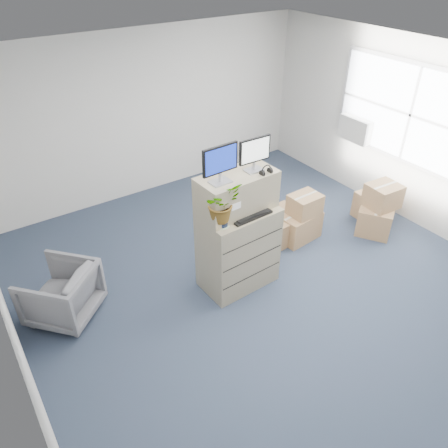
{
  "coord_description": "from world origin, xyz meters",
  "views": [
    {
      "loc": [
        -2.96,
        -3.18,
        4.01
      ],
      "look_at": [
        -0.53,
        0.4,
        1.09
      ],
      "focal_mm": 35.0,
      "sensor_mm": 36.0,
      "label": 1
    }
  ],
  "objects_px": {
    "filing_cabinet_lower": "(238,248)",
    "office_chair": "(61,291)",
    "monitor_right": "(255,153)",
    "water_bottle": "(238,199)",
    "monitor_left": "(220,162)",
    "keyboard": "(250,215)",
    "potted_plant": "(221,207)"
  },
  "relations": [
    {
      "from": "water_bottle",
      "to": "monitor_right",
      "type": "bearing_deg",
      "value": -10.97
    },
    {
      "from": "monitor_right",
      "to": "keyboard",
      "type": "height_order",
      "value": "monitor_right"
    },
    {
      "from": "office_chair",
      "to": "filing_cabinet_lower",
      "type": "bearing_deg",
      "value": 119.99
    },
    {
      "from": "water_bottle",
      "to": "office_chair",
      "type": "bearing_deg",
      "value": 163.68
    },
    {
      "from": "monitor_right",
      "to": "water_bottle",
      "type": "xyz_separation_m",
      "value": [
        -0.19,
        0.04,
        -0.58
      ]
    },
    {
      "from": "monitor_left",
      "to": "water_bottle",
      "type": "distance_m",
      "value": 0.68
    },
    {
      "from": "filing_cabinet_lower",
      "to": "office_chair",
      "type": "height_order",
      "value": "filing_cabinet_lower"
    },
    {
      "from": "monitor_right",
      "to": "water_bottle",
      "type": "relative_size",
      "value": 1.56
    },
    {
      "from": "monitor_left",
      "to": "office_chair",
      "type": "xyz_separation_m",
      "value": [
        -1.87,
        0.69,
        -1.48
      ]
    },
    {
      "from": "filing_cabinet_lower",
      "to": "office_chair",
      "type": "bearing_deg",
      "value": 159.7
    },
    {
      "from": "water_bottle",
      "to": "office_chair",
      "type": "xyz_separation_m",
      "value": [
        -2.17,
        0.64,
        -0.88
      ]
    },
    {
      "from": "monitor_left",
      "to": "keyboard",
      "type": "height_order",
      "value": "monitor_left"
    },
    {
      "from": "potted_plant",
      "to": "office_chair",
      "type": "bearing_deg",
      "value": 155.04
    },
    {
      "from": "keyboard",
      "to": "filing_cabinet_lower",
      "type": "bearing_deg",
      "value": 107.0
    },
    {
      "from": "keyboard",
      "to": "water_bottle",
      "type": "relative_size",
      "value": 2.0
    },
    {
      "from": "filing_cabinet_lower",
      "to": "keyboard",
      "type": "bearing_deg",
      "value": -73.38
    },
    {
      "from": "monitor_right",
      "to": "office_chair",
      "type": "height_order",
      "value": "monitor_right"
    },
    {
      "from": "filing_cabinet_lower",
      "to": "office_chair",
      "type": "distance_m",
      "value": 2.26
    },
    {
      "from": "water_bottle",
      "to": "office_chair",
      "type": "relative_size",
      "value": 0.35
    },
    {
      "from": "monitor_right",
      "to": "office_chair",
      "type": "bearing_deg",
      "value": 165.28
    },
    {
      "from": "filing_cabinet_lower",
      "to": "monitor_left",
      "type": "relative_size",
      "value": 2.46
    },
    {
      "from": "filing_cabinet_lower",
      "to": "water_bottle",
      "type": "bearing_deg",
      "value": 60.86
    },
    {
      "from": "water_bottle",
      "to": "office_chair",
      "type": "distance_m",
      "value": 2.43
    },
    {
      "from": "monitor_left",
      "to": "water_bottle",
      "type": "height_order",
      "value": "monitor_left"
    },
    {
      "from": "monitor_right",
      "to": "potted_plant",
      "type": "bearing_deg",
      "value": -163.72
    },
    {
      "from": "monitor_right",
      "to": "water_bottle",
      "type": "height_order",
      "value": "monitor_right"
    },
    {
      "from": "potted_plant",
      "to": "monitor_left",
      "type": "bearing_deg",
      "value": 58.58
    },
    {
      "from": "monitor_left",
      "to": "office_chair",
      "type": "distance_m",
      "value": 2.48
    },
    {
      "from": "filing_cabinet_lower",
      "to": "office_chair",
      "type": "relative_size",
      "value": 1.45
    },
    {
      "from": "monitor_right",
      "to": "office_chair",
      "type": "relative_size",
      "value": 0.54
    },
    {
      "from": "filing_cabinet_lower",
      "to": "monitor_right",
      "type": "height_order",
      "value": "monitor_right"
    },
    {
      "from": "filing_cabinet_lower",
      "to": "monitor_left",
      "type": "distance_m",
      "value": 1.34
    }
  ]
}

